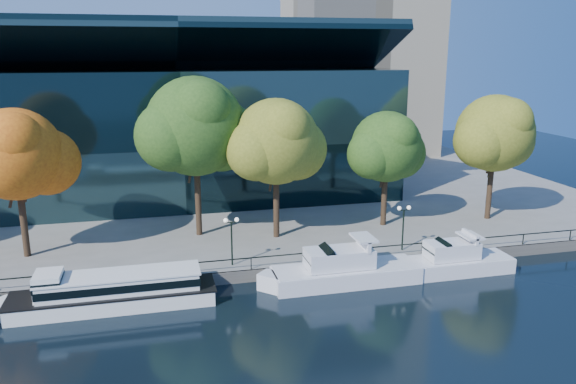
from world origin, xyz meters
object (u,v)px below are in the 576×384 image
object	(u,v)px
cruiser_near	(340,270)
cruiser_far	(451,261)
tree_4	(388,148)
tree_2	(197,129)
lamp_1	(231,230)
tree_3	(278,143)
lamp_2	(404,218)
tour_boat	(108,290)
tree_1	(18,156)
tree_5	(496,135)

from	to	relation	value
cruiser_near	cruiser_far	distance (m)	9.76
cruiser_far	tree_4	xyz separation A→B (m)	(-1.28, 10.90, 7.70)
tree_2	lamp_1	xyz separation A→B (m)	(1.73, -8.54, -7.19)
tree_2	tree_3	bearing A→B (deg)	-18.62
tree_2	lamp_2	world-z (taller)	tree_2
tour_boat	cruiser_far	xyz separation A→B (m)	(27.35, -0.08, -0.18)
cruiser_near	tree_3	distance (m)	13.35
cruiser_near	lamp_1	world-z (taller)	lamp_1
tree_4	tree_1	bearing A→B (deg)	-178.12
lamp_1	tour_boat	bearing A→B (deg)	-159.65
tree_2	lamp_2	distance (m)	20.16
cruiser_near	lamp_1	xyz separation A→B (m)	(-8.07, 3.54, 2.80)
tree_1	tree_5	xyz separation A→B (m)	(44.65, 0.56, 0.13)
lamp_1	tree_1	bearing A→B (deg)	159.49
tree_3	tree_4	size ratio (longest dim) A/B	1.14
tree_3	cruiser_far	bearing A→B (deg)	-37.99
tour_boat	tree_1	world-z (taller)	tree_1
tour_boat	tree_5	size ratio (longest dim) A/B	1.23
cruiser_near	tree_1	distance (m)	27.83
cruiser_far	tree_5	world-z (taller)	tree_5
cruiser_near	tree_4	distance (m)	15.72
tour_boat	lamp_2	xyz separation A→B (m)	(24.59, 3.53, 2.70)
cruiser_near	tree_2	bearing A→B (deg)	129.04
tree_2	lamp_2	size ratio (longest dim) A/B	3.70
tree_1	lamp_2	bearing A→B (deg)	-11.09
tree_1	lamp_2	world-z (taller)	tree_1
cruiser_near	lamp_2	distance (m)	8.33
tree_4	tree_2	bearing A→B (deg)	176.06
lamp_1	cruiser_far	bearing A→B (deg)	-11.47
lamp_2	tree_2	bearing A→B (deg)	153.03
lamp_2	cruiser_near	bearing A→B (deg)	-153.16
lamp_1	lamp_2	xyz separation A→B (m)	(15.06, 0.00, 0.00)
cruiser_near	lamp_1	distance (m)	9.24
tour_boat	tree_2	xyz separation A→B (m)	(7.79, 12.08, 9.89)
cruiser_far	tree_5	xyz separation A→B (m)	(10.25, 10.38, 8.69)
lamp_1	tree_4	bearing A→B (deg)	23.77
cruiser_far	tree_2	world-z (taller)	tree_2
tree_1	lamp_1	size ratio (longest dim) A/B	3.13
tree_3	lamp_1	bearing A→B (deg)	-130.45
tour_boat	cruiser_near	distance (m)	17.59
tour_boat	lamp_2	size ratio (longest dim) A/B	3.93
cruiser_near	lamp_2	bearing A→B (deg)	26.84
tree_4	lamp_2	distance (m)	8.86
cruiser_near	lamp_1	bearing A→B (deg)	156.31
lamp_2	tree_5	bearing A→B (deg)	27.47
tree_4	lamp_1	size ratio (longest dim) A/B	2.84
tree_5	tree_3	bearing A→B (deg)	-178.54
tour_boat	tree_4	xyz separation A→B (m)	(26.07, 10.82, 7.53)
cruiser_near	lamp_2	size ratio (longest dim) A/B	3.25
tour_boat	tree_3	world-z (taller)	tree_3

